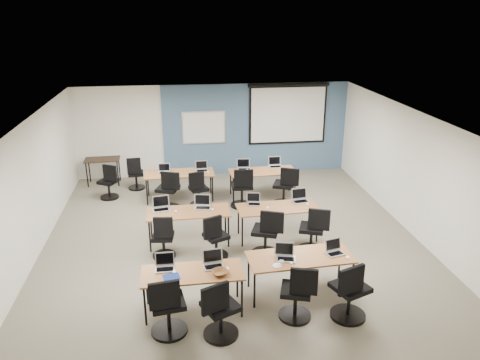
{
  "coord_description": "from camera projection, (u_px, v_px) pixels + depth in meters",
  "views": [
    {
      "loc": [
        -1.08,
        -8.94,
        4.75
      ],
      "look_at": [
        0.21,
        0.4,
        1.27
      ],
      "focal_mm": 35.0,
      "sensor_mm": 36.0,
      "label": 1
    }
  ],
  "objects": [
    {
      "name": "blue_mousepad",
      "position": [
        171.0,
        277.0,
        7.42
      ],
      "size": [
        0.3,
        0.26,
        0.01
      ],
      "primitive_type": "cube",
      "rotation": [
        0.0,
        0.0,
        0.21
      ],
      "color": "navy",
      "rests_on": "training_table_front_left"
    },
    {
      "name": "mouse_11",
      "position": [
        286.0,
        169.0,
        12.38
      ],
      "size": [
        0.08,
        0.11,
        0.04
      ],
      "primitive_type": "ellipsoid",
      "rotation": [
        0.0,
        0.0,
        -0.22
      ],
      "color": "white",
      "rests_on": "training_table_back_right"
    },
    {
      "name": "mouse_0",
      "position": [
        174.0,
        272.0,
        7.55
      ],
      "size": [
        0.08,
        0.12,
        0.04
      ],
      "primitive_type": "ellipsoid",
      "rotation": [
        0.0,
        0.0,
        0.19
      ],
      "color": "white",
      "rests_on": "training_table_front_left"
    },
    {
      "name": "projector_screen",
      "position": [
        288.0,
        111.0,
        13.82
      ],
      "size": [
        2.4,
        0.1,
        1.82
      ],
      "color": "black",
      "rests_on": "wall_back"
    },
    {
      "name": "blue_accent_panel",
      "position": [
        256.0,
        129.0,
        13.94
      ],
      "size": [
        5.5,
        0.04,
        2.7
      ],
      "primitive_type": "cube",
      "color": "#3D5977",
      "rests_on": "wall_back"
    },
    {
      "name": "task_chair_6",
      "position": [
        267.0,
        236.0,
        9.38
      ],
      "size": [
        0.6,
        0.57,
        1.05
      ],
      "rotation": [
        0.0,
        0.0,
        -0.35
      ],
      "color": "black",
      "rests_on": "floor"
    },
    {
      "name": "laptop_7",
      "position": [
        300.0,
        198.0,
        10.32
      ],
      "size": [
        0.35,
        0.3,
        0.27
      ],
      "rotation": [
        0.0,
        0.0,
        0.14
      ],
      "color": "silver",
      "rests_on": "training_table_mid_right"
    },
    {
      "name": "laptop_3",
      "position": [
        334.0,
        250.0,
        8.13
      ],
      "size": [
        0.3,
        0.26,
        0.23
      ],
      "rotation": [
        0.0,
        0.0,
        0.26
      ],
      "color": "#BDBDBD",
      "rests_on": "training_table_front_right"
    },
    {
      "name": "wall_left",
      "position": [
        29.0,
        193.0,
        9.11
      ],
      "size": [
        0.04,
        9.0,
        2.7
      ],
      "primitive_type": "cube",
      "color": "beige",
      "rests_on": "ground"
    },
    {
      "name": "snack_bowl",
      "position": [
        220.0,
        272.0,
        7.49
      ],
      "size": [
        0.39,
        0.39,
        0.08
      ],
      "primitive_type": "imported",
      "rotation": [
        0.0,
        0.0,
        0.31
      ],
      "color": "brown",
      "rests_on": "training_table_front_left"
    },
    {
      "name": "whiteboard",
      "position": [
        204.0,
        128.0,
        13.66
      ],
      "size": [
        1.28,
        0.03,
        0.98
      ],
      "color": "silver",
      "rests_on": "wall_back"
    },
    {
      "name": "laptop_10",
      "position": [
        244.0,
        167.0,
        12.36
      ],
      "size": [
        0.35,
        0.3,
        0.26
      ],
      "rotation": [
        0.0,
        0.0,
        -0.1
      ],
      "color": "#AFAFBB",
      "rests_on": "training_table_back_right"
    },
    {
      "name": "mouse_2",
      "position": [
        291.0,
        263.0,
        7.82
      ],
      "size": [
        0.08,
        0.1,
        0.03
      ],
      "primitive_type": "ellipsoid",
      "rotation": [
        0.0,
        0.0,
        -0.32
      ],
      "color": "white",
      "rests_on": "training_table_front_right"
    },
    {
      "name": "coffee_cup",
      "position": [
        281.0,
        263.0,
        7.75
      ],
      "size": [
        0.08,
        0.08,
        0.06
      ],
      "primitive_type": "imported",
      "rotation": [
        0.0,
        0.0,
        -0.39
      ],
      "color": "white",
      "rests_on": "snack_plate"
    },
    {
      "name": "training_table_back_left",
      "position": [
        179.0,
        174.0,
        12.12
      ],
      "size": [
        1.79,
        0.75,
        0.73
      ],
      "rotation": [
        0.0,
        0.0,
        -0.0
      ],
      "color": "brown",
      "rests_on": "floor"
    },
    {
      "name": "laptop_4",
      "position": [
        161.0,
        206.0,
        9.9
      ],
      "size": [
        0.36,
        0.3,
        0.27
      ],
      "rotation": [
        0.0,
        0.0,
        0.18
      ],
      "color": "#B9B9BA",
      "rests_on": "training_table_mid_left"
    },
    {
      "name": "laptop_1",
      "position": [
        213.0,
        262.0,
        7.73
      ],
      "size": [
        0.33,
        0.28,
        0.25
      ],
      "rotation": [
        0.0,
        0.0,
        0.12
      ],
      "color": "#A4A4AC",
      "rests_on": "training_table_front_left"
    },
    {
      "name": "wall_back",
      "position": [
        214.0,
        130.0,
        13.81
      ],
      "size": [
        8.0,
        0.04,
        2.7
      ],
      "primitive_type": "cube",
      "color": "beige",
      "rests_on": "ground"
    },
    {
      "name": "training_table_front_left",
      "position": [
        193.0,
        275.0,
        7.58
      ],
      "size": [
        1.66,
        0.69,
        0.73
      ],
      "rotation": [
        0.0,
        0.0,
        0.01
      ],
      "color": "#A98049",
      "rests_on": "floor"
    },
    {
      "name": "task_chair_0",
      "position": [
        168.0,
        310.0,
        7.09
      ],
      "size": [
        0.57,
        0.57,
        1.04
      ],
      "rotation": [
        0.0,
        0.0,
        0.15
      ],
      "color": "black",
      "rests_on": "floor"
    },
    {
      "name": "laptop_2",
      "position": [
        285.0,
        255.0,
        7.96
      ],
      "size": [
        0.33,
        0.28,
        0.25
      ],
      "rotation": [
        0.0,
        0.0,
        -0.24
      ],
      "color": "silver",
      "rests_on": "training_table_front_right"
    },
    {
      "name": "laptop_6",
      "position": [
        254.0,
        201.0,
        10.17
      ],
      "size": [
        0.3,
        0.25,
        0.23
      ],
      "rotation": [
        0.0,
        0.0,
        -0.18
      ],
      "color": "#A9A9AA",
      "rests_on": "training_table_mid_right"
    },
    {
      "name": "spare_chair_a",
      "position": [
        136.0,
        176.0,
        12.88
      ],
      "size": [
        0.46,
        0.46,
        0.95
      ],
      "rotation": [
        0.0,
        0.0,
        0.09
      ],
      "color": "black",
      "rests_on": "floor"
    },
    {
      "name": "training_table_mid_left",
      "position": [
        188.0,
        213.0,
        9.83
      ],
      "size": [
        1.74,
        0.73,
        0.73
      ],
      "rotation": [
        0.0,
        0.0,
        0.01
      ],
      "color": "olive",
      "rests_on": "floor"
    },
    {
      "name": "task_chair_9",
      "position": [
        198.0,
        192.0,
        11.76
      ],
      "size": [
        0.49,
        0.48,
        0.97
      ],
      "rotation": [
        0.0,
        0.0,
        0.29
      ],
      "color": "black",
      "rests_on": "floor"
    },
    {
      "name": "laptop_0",
      "position": [
        165.0,
        265.0,
        7.65
      ],
      "size": [
        0.32,
        0.27,
        0.24
      ],
      "rotation": [
        0.0,
        0.0,
        0.0
      ],
      "color": "#BEBEBE",
      "rests_on": "training_table_front_left"
    },
    {
      "name": "task_chair_5",
      "position": [
        215.0,
        240.0,
        9.31
      ],
      "size": [
        0.51,
        0.48,
        0.96
      ],
      "rotation": [
        0.0,
        0.0,
        0.43
      ],
      "color": "black",
      "rests_on": "floor"
    },
    {
      "name": "task_chair_8",
      "position": [
        169.0,
        193.0,
        11.57
      ],
      "size": [
        0.59,
        0.57,
        1.04
      ],
      "rotation": [
        0.0,
        0.0,
        -0.36
      ],
      "color": "black",
      "rests_on": "floor"
    },
    {
      "name": "ceiling",
      "position": [
        232.0,
        119.0,
        9.16
      ],
      "size": [
        8.0,
        9.0,
        0.02
      ],
      "primitive_type": "cube",
      "color": "white",
      "rests_on": "ground"
    },
    {
      "name": "mouse_3",
      "position": [
        348.0,
        257.0,
        7.98
      ],
      "size": [
        0.08,
        0.11,
        0.04
      ],
      "primitive_type": "ellipsoid",
      "rotation": [
        0.0,
        0.0,
        -0.17
      ],
      "color": "white",
      "rests_on": "training_table_front_right"
    },
    {
      "name": "task_chair_10",
      "position": [
        242.0,
        191.0,
        11.71
      ],
      "size": [
        0.58,
        0.58,
        1.05
      ],
      "rotation": [
        0.0,
        0.0,
        -0.03
      ],
      "color": "black",
      "rests_on": "floor"
    },
    {
      "name": "laptop_5",
      "position": [
        203.0,
        204.0,
        9.99
      ],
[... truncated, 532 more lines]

